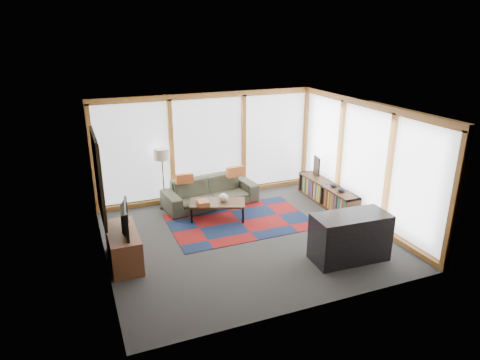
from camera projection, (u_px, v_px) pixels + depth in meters
name	position (u px, v px, depth m)	size (l,w,h in m)	color
ground	(247.00, 237.00, 8.67)	(5.50, 5.50, 0.00)	#30302E
room_envelope	(259.00, 155.00, 8.82)	(5.52, 5.02, 2.62)	#413631
rug	(240.00, 221.00, 9.37)	(3.01, 1.93, 0.01)	maroon
sofa	(210.00, 192.00, 10.16)	(2.22, 0.87, 0.65)	#37382B
pillow_left	(185.00, 179.00, 9.77)	(0.40, 0.12, 0.22)	#B45828
pillow_right	(235.00, 171.00, 10.23)	(0.43, 0.13, 0.24)	#B45828
floor_lamp	(163.00, 179.00, 9.86)	(0.36, 0.36, 1.45)	#2D2115
coffee_table	(218.00, 210.00, 9.46)	(1.19, 0.60, 0.40)	#332211
book_stack	(203.00, 203.00, 9.22)	(0.24, 0.29, 0.10)	brown
vase	(223.00, 197.00, 9.40)	(0.21, 0.21, 0.18)	beige
bookshelf	(327.00, 194.00, 10.20)	(0.38, 2.09, 0.52)	#332211
bowl_a	(342.00, 190.00, 9.62)	(0.19, 0.19, 0.09)	black
bowl_b	(334.00, 185.00, 9.92)	(0.17, 0.17, 0.08)	black
shelf_picture	(317.00, 166.00, 10.70)	(0.04, 0.35, 0.46)	black
tv_console	(124.00, 247.00, 7.64)	(0.52, 1.24, 0.62)	brown
television	(121.00, 219.00, 7.42)	(0.89, 0.12, 0.51)	black
bar_counter	(350.00, 237.00, 7.72)	(1.38, 0.64, 0.87)	black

